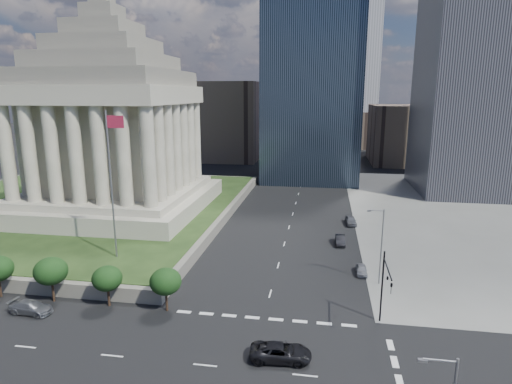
% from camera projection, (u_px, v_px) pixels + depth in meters
% --- Properties ---
extents(ground, '(500.00, 500.00, 0.00)m').
position_uv_depth(ground, '(304.00, 175.00, 129.35)').
color(ground, black).
rests_on(ground, ground).
extents(plaza_terrace, '(66.00, 70.00, 1.80)m').
position_uv_depth(plaza_terrace, '(72.00, 208.00, 88.07)').
color(plaza_terrace, slate).
rests_on(plaza_terrace, ground).
extents(plaza_lawn, '(64.00, 68.00, 0.10)m').
position_uv_depth(plaza_lawn, '(72.00, 204.00, 87.85)').
color(plaza_lawn, '#1E3114').
rests_on(plaza_lawn, plaza_terrace).
extents(war_memorial, '(34.00, 34.00, 39.00)m').
position_uv_depth(war_memorial, '(110.00, 107.00, 79.82)').
color(war_memorial, gray).
rests_on(war_memorial, plaza_lawn).
extents(flagpole, '(2.52, 0.24, 20.00)m').
position_uv_depth(flagpole, '(112.00, 177.00, 56.70)').
color(flagpole, slate).
rests_on(flagpole, plaza_lawn).
extents(midrise_glass, '(26.00, 26.00, 60.00)m').
position_uv_depth(midrise_glass, '(313.00, 71.00, 117.48)').
color(midrise_glass, black).
rests_on(midrise_glass, ground).
extents(building_filler_ne, '(20.00, 30.00, 20.00)m').
position_uv_depth(building_filler_ne, '(400.00, 134.00, 150.97)').
color(building_filler_ne, brown).
rests_on(building_filler_ne, ground).
extents(building_filler_nw, '(24.00, 30.00, 28.00)m').
position_uv_depth(building_filler_nw, '(229.00, 121.00, 159.73)').
color(building_filler_nw, brown).
rests_on(building_filler_nw, ground).
extents(traffic_signal_ne, '(0.30, 5.74, 8.00)m').
position_uv_depth(traffic_signal_ne, '(385.00, 283.00, 43.21)').
color(traffic_signal_ne, black).
rests_on(traffic_signal_ne, ground).
extents(street_lamp_north, '(2.13, 0.22, 10.00)m').
position_uv_depth(street_lamp_north, '(380.00, 242.00, 53.86)').
color(street_lamp_north, slate).
rests_on(street_lamp_north, ground).
extents(pickup_truck, '(5.85, 3.04, 1.58)m').
position_uv_depth(pickup_truck, '(281.00, 352.00, 39.22)').
color(pickup_truck, black).
rests_on(pickup_truck, ground).
extents(suv_grey, '(2.36, 5.07, 1.43)m').
position_uv_depth(suv_grey, '(31.00, 307.00, 47.60)').
color(suv_grey, '#53555B').
rests_on(suv_grey, ground).
extents(parked_sedan_near, '(1.47, 3.58, 1.22)m').
position_uv_depth(parked_sedan_near, '(362.00, 270.00, 57.97)').
color(parked_sedan_near, gray).
rests_on(parked_sedan_near, ground).
extents(parked_sedan_mid, '(4.35, 1.58, 1.43)m').
position_uv_depth(parked_sedan_mid, '(340.00, 240.00, 69.44)').
color(parked_sedan_mid, black).
rests_on(parked_sedan_mid, ground).
extents(parked_sedan_far, '(4.71, 2.24, 1.56)m').
position_uv_depth(parked_sedan_far, '(351.00, 220.00, 79.91)').
color(parked_sedan_far, '#57585E').
rests_on(parked_sedan_far, ground).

